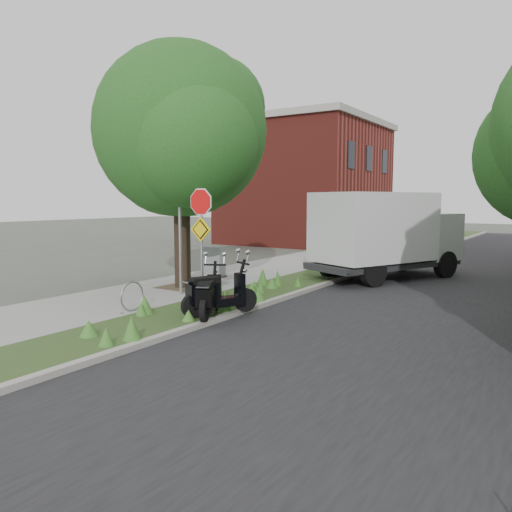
{
  "coord_description": "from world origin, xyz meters",
  "views": [
    {
      "loc": [
        6.67,
        -9.26,
        2.9
      ],
      "look_at": [
        -1.17,
        2.79,
        1.3
      ],
      "focal_mm": 35.0,
      "sensor_mm": 36.0,
      "label": 1
    }
  ],
  "objects_px": {
    "utility_cabinet": "(214,262)",
    "sign_assembly": "(201,223)",
    "box_truck": "(385,231)",
    "scooter_near": "(208,299)",
    "scooter_far": "(212,297)"
  },
  "relations": [
    {
      "from": "scooter_far",
      "to": "box_truck",
      "type": "bearing_deg",
      "value": 81.2
    },
    {
      "from": "sign_assembly",
      "to": "box_truck",
      "type": "height_order",
      "value": "sign_assembly"
    },
    {
      "from": "scooter_far",
      "to": "box_truck",
      "type": "xyz_separation_m",
      "value": [
        1.34,
        8.64,
        1.19
      ]
    },
    {
      "from": "scooter_near",
      "to": "box_truck",
      "type": "xyz_separation_m",
      "value": [
        1.3,
        8.81,
        1.21
      ]
    },
    {
      "from": "scooter_far",
      "to": "utility_cabinet",
      "type": "height_order",
      "value": "utility_cabinet"
    },
    {
      "from": "utility_cabinet",
      "to": "sign_assembly",
      "type": "bearing_deg",
      "value": -55.29
    },
    {
      "from": "scooter_near",
      "to": "utility_cabinet",
      "type": "xyz_separation_m",
      "value": [
        -3.84,
        5.13,
        0.09
      ]
    },
    {
      "from": "scooter_far",
      "to": "utility_cabinet",
      "type": "relative_size",
      "value": 1.67
    },
    {
      "from": "scooter_near",
      "to": "scooter_far",
      "type": "xyz_separation_m",
      "value": [
        -0.04,
        0.18,
        0.03
      ]
    },
    {
      "from": "box_truck",
      "to": "utility_cabinet",
      "type": "height_order",
      "value": "box_truck"
    },
    {
      "from": "scooter_near",
      "to": "utility_cabinet",
      "type": "bearing_deg",
      "value": 126.77
    },
    {
      "from": "scooter_far",
      "to": "utility_cabinet",
      "type": "xyz_separation_m",
      "value": [
        -3.8,
        4.96,
        0.07
      ]
    },
    {
      "from": "scooter_near",
      "to": "scooter_far",
      "type": "relative_size",
      "value": 0.95
    },
    {
      "from": "scooter_far",
      "to": "box_truck",
      "type": "distance_m",
      "value": 8.82
    },
    {
      "from": "scooter_near",
      "to": "scooter_far",
      "type": "bearing_deg",
      "value": 101.35
    }
  ]
}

